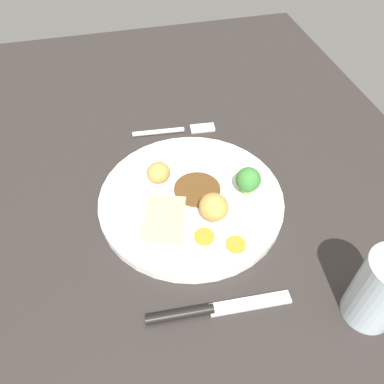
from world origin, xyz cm
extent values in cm
cube|color=#2B2623|center=(0.00, 0.00, 1.80)|extent=(120.00, 84.00, 3.60)
cylinder|color=white|center=(1.13, 0.15, 4.30)|extent=(28.37, 28.37, 1.40)
cylinder|color=#563819|center=(-0.35, 1.26, 5.15)|extent=(7.28, 7.28, 0.30)
cube|color=tan|center=(4.63, -4.86, 5.40)|extent=(9.51, 7.94, 0.80)
ellipsoid|color=#BC8C42|center=(-3.64, -4.11, 6.56)|extent=(4.81, 4.91, 3.13)
ellipsoid|color=#BC8C42|center=(5.58, 2.26, 6.98)|extent=(5.49, 5.38, 3.96)
cylinder|color=orange|center=(9.01, 0.04, 5.21)|extent=(2.88, 2.88, 0.41)
cylinder|color=orange|center=(11.33, 3.89, 5.21)|extent=(2.79, 2.79, 0.41)
cylinder|color=#8CB766|center=(2.19, 8.60, 5.68)|extent=(1.68, 1.68, 1.36)
sphere|color=#387A33|center=(2.19, 8.60, 7.70)|extent=(3.82, 3.82, 3.82)
cylinder|color=silver|center=(-16.63, -1.88, 4.05)|extent=(1.68, 9.54, 0.90)
cube|color=silver|center=(-15.95, 6.34, 3.90)|extent=(2.37, 4.65, 0.60)
cylinder|color=black|center=(18.89, -5.74, 4.20)|extent=(1.68, 8.55, 1.20)
cube|color=silver|center=(19.40, 3.25, 3.80)|extent=(2.29, 10.58, 0.40)
cylinder|color=silver|center=(23.70, 16.93, 8.98)|extent=(6.18, 6.18, 10.76)
camera|label=1|loc=(39.27, -9.19, 49.34)|focal=36.11mm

